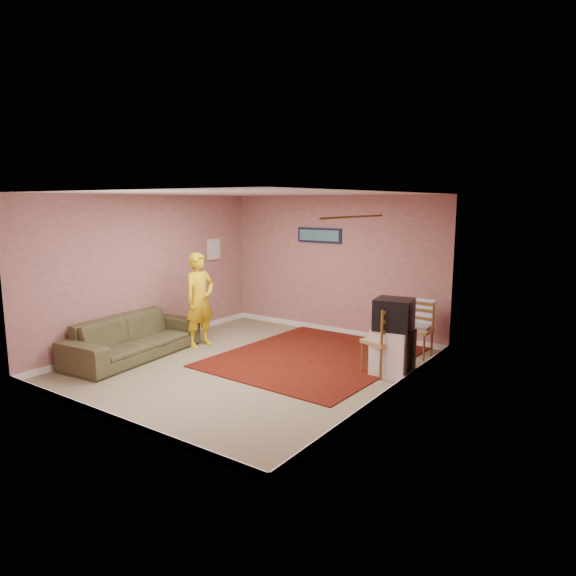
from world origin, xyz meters
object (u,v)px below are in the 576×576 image
Objects in this scene: person at (200,300)px; chair_a at (419,324)px; tv_cabinet at (393,352)px; crt_tv at (393,314)px; sofa at (133,337)px; chair_b at (382,333)px.

chair_a is at bearing -59.50° from person.
chair_a reaches higher than tv_cabinet.
tv_cabinet is 0.56m from crt_tv.
crt_tv is 4.11m from sofa.
chair_a is (-0.03, 1.07, 0.20)m from tv_cabinet.
sofa is at bearing -48.28° from chair_b.
sofa is (-3.72, -2.67, -0.21)m from chair_a.
crt_tv is 1.22× the size of chair_a.
chair_a is (-0.02, 1.07, -0.36)m from crt_tv.
tv_cabinet is 1.09m from chair_a.
tv_cabinet is at bearing -86.74° from chair_a.
person reaches higher than tv_cabinet.
chair_b is (-0.16, -0.05, 0.28)m from tv_cabinet.
person is at bearing -153.03° from chair_a.
chair_b is 0.25× the size of sofa.
chair_b is 3.92m from sofa.
tv_cabinet is 3.42m from person.
crt_tv is 0.36× the size of person.
crt_tv is at bearing -87.02° from chair_a.
crt_tv is at bearing -73.01° from sofa.
crt_tv is at bearing -170.88° from tv_cabinet.
tv_cabinet is 0.41× the size of person.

